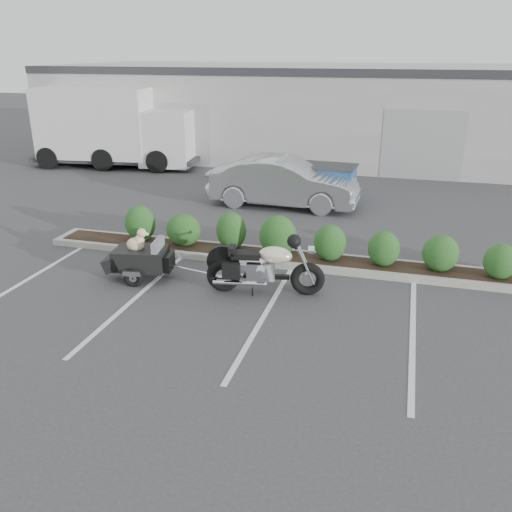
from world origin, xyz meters
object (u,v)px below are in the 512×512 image
(dumpster, at_px, (327,183))
(sedan, at_px, (284,182))
(motorcycle, at_px, (265,268))
(delivery_truck, at_px, (115,129))
(pet_trailer, at_px, (140,257))

(dumpster, bearing_deg, sedan, -140.32)
(motorcycle, bearing_deg, dumpster, 79.51)
(motorcycle, bearing_deg, sedan, 90.05)
(dumpster, xyz_separation_m, delivery_truck, (-9.50, 3.42, 0.93))
(pet_trailer, xyz_separation_m, dumpster, (2.90, 7.43, 0.13))
(motorcycle, height_order, sedan, sedan)
(sedan, height_order, dumpster, sedan)
(delivery_truck, bearing_deg, sedan, -34.50)
(motorcycle, relative_size, pet_trailer, 1.23)
(motorcycle, relative_size, delivery_truck, 0.33)
(pet_trailer, distance_m, dumpster, 7.98)
(sedan, distance_m, dumpster, 1.53)
(pet_trailer, distance_m, sedan, 6.74)
(pet_trailer, relative_size, sedan, 0.42)
(sedan, bearing_deg, pet_trailer, 166.57)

